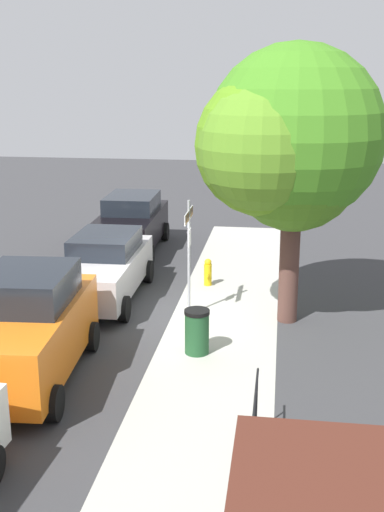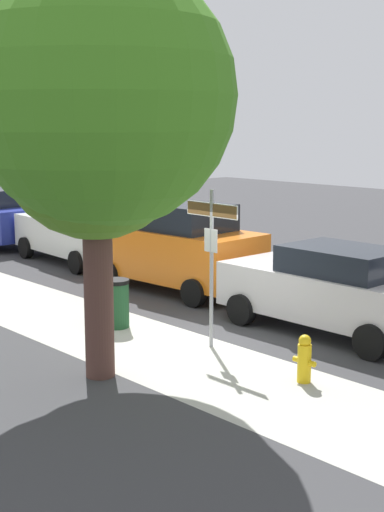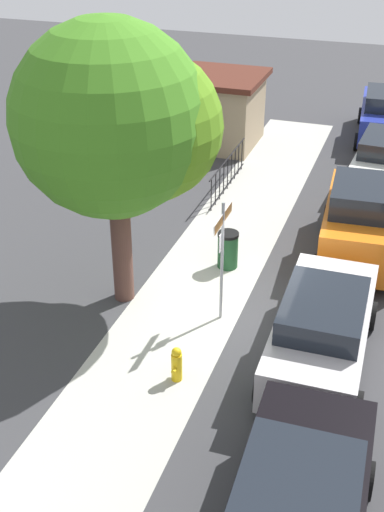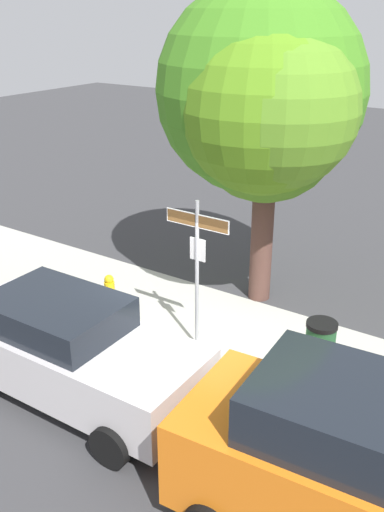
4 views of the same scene
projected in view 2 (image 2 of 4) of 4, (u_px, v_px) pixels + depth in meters
name	position (u px, v px, depth m)	size (l,w,h in m)	color
ground_plane	(214.00, 338.00, 14.13)	(60.00, 60.00, 0.00)	#38383A
sidewalk_strip	(97.00, 329.00, 14.74)	(24.00, 2.60, 0.00)	#AFAEA4
street_sign	(212.00, 241.00, 13.26)	(1.29, 0.07, 2.90)	#9EA0A5
shade_tree	(105.00, 110.00, 11.48)	(4.25, 4.31, 6.52)	#4F332B
car_silver	(333.00, 289.00, 14.38)	(4.56, 2.05, 1.72)	beige
car_orange	(179.00, 248.00, 18.00)	(4.41, 2.33, 2.16)	orange
car_white	(78.00, 231.00, 21.69)	(4.62, 2.25, 1.83)	white
fire_hydrant	(304.00, 359.00, 11.69)	(0.42, 0.22, 0.78)	yellow
trash_bin	(116.00, 303.00, 14.83)	(0.55, 0.55, 0.98)	#1E4C28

